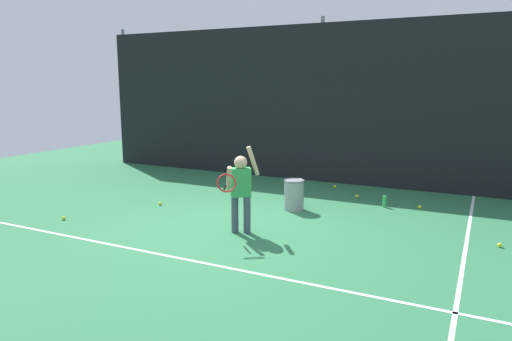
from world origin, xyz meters
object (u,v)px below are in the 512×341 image
at_px(tennis_ball_5, 500,245).
at_px(water_bottle, 384,201).
at_px(ball_hopper, 294,194).
at_px(tennis_ball_0, 160,203).
at_px(tennis_ball_3, 335,187).
at_px(tennis_ball_4, 64,218).
at_px(tennis_ball_1, 357,196).
at_px(tennis_player, 240,187).
at_px(tennis_ball_2, 420,207).

bearing_deg(tennis_ball_5, water_bottle, 141.82).
distance_m(ball_hopper, tennis_ball_0, 2.56).
bearing_deg(tennis_ball_3, tennis_ball_4, -127.29).
bearing_deg(water_bottle, tennis_ball_1, 142.64).
xyz_separation_m(tennis_ball_4, tennis_ball_5, (6.62, 1.79, 0.00)).
bearing_deg(tennis_player, tennis_ball_3, 46.87).
bearing_deg(tennis_ball_0, tennis_ball_1, 35.05).
bearing_deg(tennis_ball_4, tennis_ball_0, 60.79).
bearing_deg(tennis_ball_5, tennis_ball_4, -164.90).
bearing_deg(ball_hopper, tennis_ball_2, 28.10).
relative_size(tennis_player, ball_hopper, 2.40).
height_order(tennis_ball_3, tennis_ball_5, same).
relative_size(tennis_player, water_bottle, 6.14).
bearing_deg(water_bottle, tennis_player, -123.33).
xyz_separation_m(tennis_ball_0, tennis_ball_2, (4.47, 1.93, 0.00)).
xyz_separation_m(tennis_ball_2, tennis_ball_3, (-1.93, 1.00, 0.00)).
relative_size(tennis_player, tennis_ball_3, 20.46).
distance_m(tennis_ball_1, tennis_ball_5, 3.24).
distance_m(tennis_ball_0, tennis_ball_5, 5.77).
xyz_separation_m(tennis_player, ball_hopper, (0.23, 1.63, -0.44)).
height_order(tennis_player, tennis_ball_3, tennis_player).
bearing_deg(tennis_ball_0, tennis_ball_4, -119.21).
height_order(tennis_player, ball_hopper, tennis_player).
bearing_deg(tennis_ball_4, tennis_ball_5, 15.10).
distance_m(tennis_ball_0, tennis_ball_3, 3.88).
height_order(ball_hopper, tennis_ball_3, ball_hopper).
bearing_deg(tennis_ball_5, ball_hopper, 170.38).
distance_m(water_bottle, tennis_ball_2, 0.64).
height_order(water_bottle, tennis_ball_1, water_bottle).
bearing_deg(tennis_ball_3, tennis_ball_2, -27.48).
bearing_deg(tennis_ball_2, ball_hopper, -151.90).
bearing_deg(tennis_ball_2, tennis_ball_0, -156.61).
bearing_deg(tennis_ball_4, ball_hopper, 35.87).
bearing_deg(tennis_ball_1, tennis_player, -108.86).
bearing_deg(ball_hopper, tennis_ball_5, -9.62).
height_order(tennis_ball_0, tennis_ball_4, same).
distance_m(tennis_ball_4, tennis_ball_5, 6.86).
xyz_separation_m(tennis_ball_1, tennis_ball_2, (1.26, -0.32, 0.00)).
bearing_deg(tennis_ball_3, tennis_ball_0, -130.92).
height_order(ball_hopper, tennis_ball_1, ball_hopper).
bearing_deg(water_bottle, tennis_ball_3, 138.22).
xyz_separation_m(tennis_ball_0, tennis_ball_5, (5.77, 0.26, 0.00)).
bearing_deg(ball_hopper, tennis_ball_4, -144.13).
bearing_deg(ball_hopper, tennis_ball_3, 86.23).
xyz_separation_m(water_bottle, tennis_ball_0, (-3.86, -1.76, -0.08)).
height_order(tennis_ball_1, tennis_ball_5, same).
xyz_separation_m(tennis_ball_0, tennis_ball_1, (3.21, 2.25, 0.00)).
distance_m(tennis_player, water_bottle, 3.13).
distance_m(tennis_ball_1, tennis_ball_3, 0.95).
distance_m(tennis_ball_1, tennis_ball_2, 1.30).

